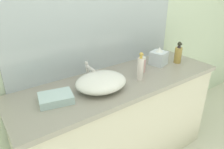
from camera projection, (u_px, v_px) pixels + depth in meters
bathroom_wall_rear at (93, 14)px, 1.68m from camera, size 6.00×0.06×2.60m
vanity_counter at (120, 123)px, 1.83m from camera, size 1.72×0.56×0.84m
sink_basin at (101, 82)px, 1.50m from camera, size 0.37×0.32×0.11m
faucet at (89, 70)px, 1.61m from camera, size 0.03×0.13×0.15m
soap_dispenser at (140, 68)px, 1.62m from camera, size 0.05×0.05×0.22m
lotion_bottle at (178, 54)px, 1.95m from camera, size 0.07×0.07×0.20m
perfume_bottle at (142, 65)px, 1.77m from camera, size 0.06×0.06×0.13m
tissue_box at (159, 57)px, 1.92m from camera, size 0.16×0.16×0.16m
folded_hand_towel at (56, 98)px, 1.35m from camera, size 0.24×0.20×0.05m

